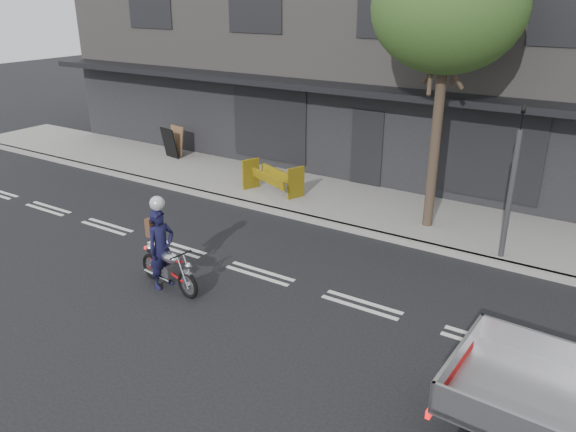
# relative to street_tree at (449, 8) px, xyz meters

# --- Properties ---
(ground) EXTENTS (80.00, 80.00, 0.00)m
(ground) POSITION_rel_street_tree_xyz_m (-2.20, -4.20, -5.28)
(ground) COLOR black
(ground) RESTS_ON ground
(sidewalk) EXTENTS (32.00, 3.20, 0.15)m
(sidewalk) POSITION_rel_street_tree_xyz_m (-2.20, 0.50, -5.20)
(sidewalk) COLOR gray
(sidewalk) RESTS_ON ground
(kerb) EXTENTS (32.00, 0.20, 0.15)m
(kerb) POSITION_rel_street_tree_xyz_m (-2.20, -1.10, -5.20)
(kerb) COLOR gray
(kerb) RESTS_ON ground
(building_main) EXTENTS (26.00, 10.00, 8.00)m
(building_main) POSITION_rel_street_tree_xyz_m (-2.20, 7.10, -1.28)
(building_main) COLOR slate
(building_main) RESTS_ON ground
(street_tree) EXTENTS (3.40, 3.40, 6.74)m
(street_tree) POSITION_rel_street_tree_xyz_m (0.00, 0.00, 0.00)
(street_tree) COLOR #382B21
(street_tree) RESTS_ON ground
(traffic_light_pole) EXTENTS (0.12, 0.12, 3.50)m
(traffic_light_pole) POSITION_rel_street_tree_xyz_m (2.00, -0.85, -3.63)
(traffic_light_pole) COLOR #2D2D30
(traffic_light_pole) RESTS_ON ground
(motorcycle) EXTENTS (1.76, 0.51, 0.91)m
(motorcycle) POSITION_rel_street_tree_xyz_m (-3.40, -5.68, -4.81)
(motorcycle) COLOR black
(motorcycle) RESTS_ON ground
(rider) EXTENTS (0.49, 0.67, 1.67)m
(rider) POSITION_rel_street_tree_xyz_m (-3.55, -5.68, -4.44)
(rider) COLOR black
(rider) RESTS_ON ground
(construction_barrier) EXTENTS (1.80, 1.28, 0.94)m
(construction_barrier) POSITION_rel_street_tree_xyz_m (-4.63, -0.33, -4.66)
(construction_barrier) COLOR yellow
(construction_barrier) RESTS_ON sidewalk
(sandwich_board) EXTENTS (0.75, 0.57, 1.08)m
(sandwich_board) POSITION_rel_street_tree_xyz_m (-9.73, 1.03, -4.59)
(sandwich_board) COLOR black
(sandwich_board) RESTS_ON sidewalk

